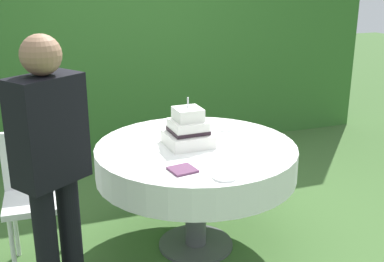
{
  "coord_description": "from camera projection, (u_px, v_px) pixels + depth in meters",
  "views": [
    {
      "loc": [
        -1.08,
        -2.86,
        1.88
      ],
      "look_at": [
        -0.02,
        0.02,
        0.86
      ],
      "focal_mm": 45.35,
      "sensor_mm": 36.0,
      "label": 1
    }
  ],
  "objects": [
    {
      "name": "foliage_hedge",
      "position": [
        121.0,
        34.0,
        5.12
      ],
      "size": [
        5.71,
        0.43,
        2.49
      ],
      "primitive_type": "cube",
      "color": "#336628",
      "rests_on": "ground_plane"
    },
    {
      "name": "ground_plane",
      "position": [
        196.0,
        245.0,
        3.49
      ],
      "size": [
        20.0,
        20.0,
        0.0
      ],
      "primitive_type": "plane",
      "color": "#3D602D"
    },
    {
      "name": "napkin_stack",
      "position": [
        183.0,
        170.0,
        2.84
      ],
      "size": [
        0.17,
        0.17,
        0.01
      ],
      "primitive_type": "cube",
      "rotation": [
        0.0,
        0.0,
        0.16
      ],
      "color": "#603856",
      "rests_on": "cake_table"
    },
    {
      "name": "serving_plate_far",
      "position": [
        225.0,
        129.0,
        3.58
      ],
      "size": [
        0.13,
        0.13,
        0.01
      ],
      "primitive_type": "cylinder",
      "color": "white",
      "rests_on": "cake_table"
    },
    {
      "name": "cake_table",
      "position": [
        196.0,
        161.0,
        3.29
      ],
      "size": [
        1.36,
        1.36,
        0.76
      ],
      "color": "#4C4C51",
      "rests_on": "ground_plane"
    },
    {
      "name": "serving_plate_near",
      "position": [
        193.0,
        125.0,
        3.67
      ],
      "size": [
        0.13,
        0.13,
        0.01
      ],
      "primitive_type": "cylinder",
      "color": "white",
      "rests_on": "cake_table"
    },
    {
      "name": "standing_person",
      "position": [
        52.0,
        167.0,
        2.47
      ],
      "size": [
        0.41,
        0.37,
        1.6
      ],
      "color": "black",
      "rests_on": "ground_plane"
    },
    {
      "name": "garden_chair",
      "position": [
        35.0,
        186.0,
        3.17
      ],
      "size": [
        0.42,
        0.42,
        0.89
      ],
      "color": "white",
      "rests_on": "ground_plane"
    },
    {
      "name": "serving_plate_left",
      "position": [
        225.0,
        177.0,
        2.74
      ],
      "size": [
        0.14,
        0.14,
        0.01
      ],
      "primitive_type": "cylinder",
      "color": "white",
      "rests_on": "cake_table"
    },
    {
      "name": "wedding_cake",
      "position": [
        188.0,
        130.0,
        3.24
      ],
      "size": [
        0.3,
        0.31,
        0.33
      ],
      "color": "white",
      "rests_on": "cake_table"
    }
  ]
}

